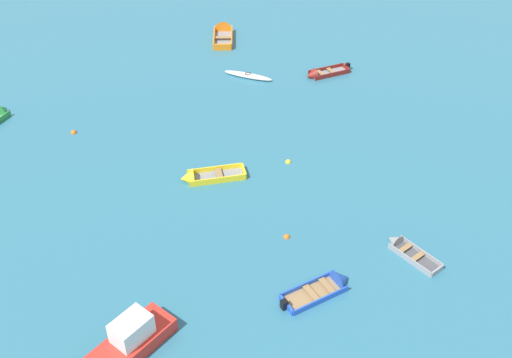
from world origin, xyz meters
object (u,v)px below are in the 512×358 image
(rowboat_maroon_near_left, at_px, (319,74))
(motor_launch_red_distant_center, at_px, (119,351))
(mooring_buoy_between_boats_right, at_px, (288,162))
(mooring_buoy_far_field, at_px, (74,133))
(kayak_white_back_row_left, at_px, (248,76))
(mooring_buoy_trailing, at_px, (287,237))
(rowboat_blue_foreground_center, at_px, (330,285))
(rowboat_orange_back_row_right, at_px, (223,32))
(rowboat_grey_midfield_right, at_px, (403,247))
(rowboat_yellow_back_row_center, at_px, (200,177))

(rowboat_maroon_near_left, relative_size, motor_launch_red_distant_center, 0.63)
(mooring_buoy_between_boats_right, bearing_deg, mooring_buoy_far_field, -179.56)
(kayak_white_back_row_left, bearing_deg, mooring_buoy_far_field, -132.54)
(mooring_buoy_far_field, bearing_deg, mooring_buoy_trailing, -22.65)
(kayak_white_back_row_left, distance_m, rowboat_blue_foreground_center, 20.81)
(rowboat_orange_back_row_right, height_order, rowboat_grey_midfield_right, rowboat_orange_back_row_right)
(mooring_buoy_between_boats_right, bearing_deg, rowboat_yellow_back_row_center, -148.08)
(rowboat_orange_back_row_right, relative_size, mooring_buoy_trailing, 13.23)
(rowboat_maroon_near_left, bearing_deg, kayak_white_back_row_left, -163.62)
(rowboat_grey_midfield_right, height_order, mooring_buoy_trailing, rowboat_grey_midfield_right)
(motor_launch_red_distant_center, relative_size, mooring_buoy_trailing, 15.62)
(motor_launch_red_distant_center, height_order, mooring_buoy_far_field, motor_launch_red_distant_center)
(kayak_white_back_row_left, height_order, rowboat_grey_midfield_right, rowboat_grey_midfield_right)
(rowboat_grey_midfield_right, xyz_separation_m, mooring_buoy_far_field, (-20.82, 5.80, -0.14))
(kayak_white_back_row_left, distance_m, motor_launch_red_distant_center, 24.88)
(mooring_buoy_trailing, bearing_deg, rowboat_orange_back_row_right, 113.61)
(rowboat_orange_back_row_right, distance_m, rowboat_blue_foreground_center, 28.47)
(mooring_buoy_far_field, distance_m, mooring_buoy_between_boats_right, 13.85)
(kayak_white_back_row_left, relative_size, motor_launch_red_distant_center, 0.72)
(rowboat_yellow_back_row_center, relative_size, rowboat_grey_midfield_right, 1.29)
(mooring_buoy_far_field, bearing_deg, motor_launch_red_distant_center, -56.96)
(kayak_white_back_row_left, height_order, rowboat_blue_foreground_center, rowboat_blue_foreground_center)
(rowboat_yellow_back_row_center, distance_m, rowboat_orange_back_row_right, 19.60)
(kayak_white_back_row_left, distance_m, mooring_buoy_between_boats_right, 10.82)
(rowboat_grey_midfield_right, bearing_deg, mooring_buoy_trailing, -175.23)
(motor_launch_red_distant_center, relative_size, mooring_buoy_far_field, 13.72)
(kayak_white_back_row_left, relative_size, mooring_buoy_far_field, 9.90)
(rowboat_orange_back_row_right, height_order, mooring_buoy_trailing, rowboat_orange_back_row_right)
(mooring_buoy_far_field, height_order, mooring_buoy_trailing, mooring_buoy_far_field)
(rowboat_blue_foreground_center, distance_m, mooring_buoy_far_field, 19.90)
(mooring_buoy_between_boats_right, bearing_deg, motor_launch_red_distant_center, -104.80)
(rowboat_blue_foreground_center, distance_m, rowboat_grey_midfield_right, 4.58)
(rowboat_yellow_back_row_center, bearing_deg, rowboat_maroon_near_left, 71.46)
(rowboat_grey_midfield_right, relative_size, mooring_buoy_between_boats_right, 8.29)
(rowboat_yellow_back_row_center, relative_size, mooring_buoy_between_boats_right, 10.70)
(rowboat_maroon_near_left, bearing_deg, rowboat_blue_foreground_center, -79.65)
(mooring_buoy_between_boats_right, relative_size, mooring_buoy_trailing, 1.08)
(motor_launch_red_distant_center, bearing_deg, rowboat_maroon_near_left, 81.09)
(rowboat_yellow_back_row_center, xyz_separation_m, mooring_buoy_between_boats_right, (4.57, 2.85, -0.17))
(rowboat_yellow_back_row_center, distance_m, motor_launch_red_distant_center, 12.39)
(rowboat_maroon_near_left, height_order, mooring_buoy_far_field, rowboat_maroon_near_left)
(mooring_buoy_between_boats_right, bearing_deg, rowboat_blue_foreground_center, -67.51)
(rowboat_grey_midfield_right, bearing_deg, rowboat_blue_foreground_center, -133.27)
(kayak_white_back_row_left, bearing_deg, rowboat_blue_foreground_center, -65.17)
(rowboat_maroon_near_left, distance_m, motor_launch_red_distant_center, 26.67)
(rowboat_grey_midfield_right, distance_m, mooring_buoy_trailing, 5.79)
(rowboat_yellow_back_row_center, relative_size, mooring_buoy_trailing, 11.50)
(rowboat_maroon_near_left, height_order, mooring_buoy_trailing, rowboat_maroon_near_left)
(mooring_buoy_between_boats_right, height_order, mooring_buoy_trailing, mooring_buoy_between_boats_right)
(mooring_buoy_trailing, bearing_deg, rowboat_grey_midfield_right, 4.77)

